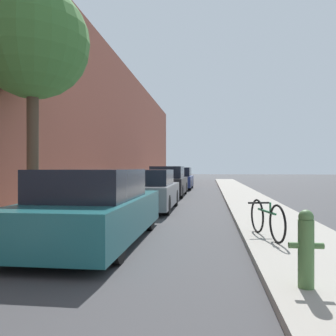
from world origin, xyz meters
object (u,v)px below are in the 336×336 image
object	(u,v)px
parked_car_grey	(148,191)
parked_car_navy	(179,179)
parked_car_black	(168,182)
street_tree_near	(33,43)
fire_hydrant	(306,248)
parked_car_teal	(94,208)
bicycle	(266,219)

from	to	relation	value
parked_car_grey	parked_car_navy	world-z (taller)	parked_car_navy
parked_car_black	street_tree_near	distance (m)	10.71
street_tree_near	fire_hydrant	bearing A→B (deg)	-35.14
parked_car_teal	street_tree_near	bearing A→B (deg)	147.42
parked_car_grey	fire_hydrant	bearing A→B (deg)	-67.34
parked_car_teal	street_tree_near	xyz separation A→B (m)	(-1.95, 1.25, 3.75)
parked_car_black	fire_hydrant	size ratio (longest dim) A/B	4.89
parked_car_black	parked_car_navy	size ratio (longest dim) A/B	1.04
parked_car_grey	bicycle	size ratio (longest dim) A/B	2.40
parked_car_navy	fire_hydrant	size ratio (longest dim) A/B	4.70
parked_car_teal	parked_car_grey	xyz separation A→B (m)	(0.11, 5.22, -0.01)
street_tree_near	fire_hydrant	world-z (taller)	street_tree_near
parked_car_navy	fire_hydrant	distance (m)	19.41
parked_car_grey	parked_car_teal	bearing A→B (deg)	-91.20
parked_car_grey	bicycle	world-z (taller)	parked_car_grey
bicycle	parked_car_navy	bearing A→B (deg)	88.40
parked_car_teal	parked_car_black	size ratio (longest dim) A/B	1.06
parked_car_teal	fire_hydrant	bearing A→B (deg)	-36.57
parked_car_navy	parked_car_teal	bearing A→B (deg)	-90.57
parked_car_grey	street_tree_near	size ratio (longest dim) A/B	0.71
street_tree_near	parked_car_grey	bearing A→B (deg)	62.63
parked_car_grey	parked_car_navy	xyz separation A→B (m)	(0.06, 11.47, 0.03)
parked_car_navy	street_tree_near	world-z (taller)	street_tree_near
parked_car_grey	parked_car_black	xyz separation A→B (m)	(-0.01, 5.85, 0.06)
fire_hydrant	parked_car_black	bearing A→B (deg)	103.35
parked_car_teal	fire_hydrant	size ratio (longest dim) A/B	5.21
parked_car_grey	fire_hydrant	size ratio (longest dim) A/B	4.57
parked_car_grey	parked_car_black	bearing A→B (deg)	90.06
street_tree_near	bicycle	size ratio (longest dim) A/B	3.39
parked_car_teal	street_tree_near	size ratio (longest dim) A/B	0.80
parked_car_grey	fire_hydrant	xyz separation A→B (m)	(3.21, -7.68, -0.09)
parked_car_teal	parked_car_navy	distance (m)	16.70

